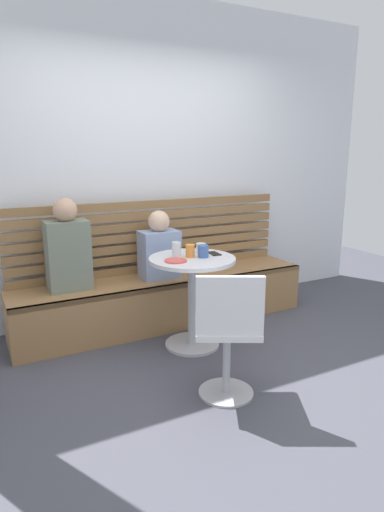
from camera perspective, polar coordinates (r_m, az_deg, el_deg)
ground at (r=3.18m, az=5.84°, el=-15.81°), size 8.00×8.00×0.00m
back_wall at (r=4.23m, az=-6.30°, el=12.07°), size 5.20×0.10×2.90m
booth_bench at (r=4.05m, az=-3.53°, el=-5.70°), size 2.70×0.52×0.44m
booth_backrest at (r=4.12m, az=-5.03°, el=2.64°), size 2.65×0.04×0.67m
cafe_table at (r=3.48m, az=0.02°, el=-3.74°), size 0.68×0.68×0.74m
white_chair at (r=2.76m, az=4.69°, el=-9.71°), size 0.54×0.54×0.85m
person_adult at (r=3.68m, az=-15.81°, el=0.84°), size 0.34×0.22×0.75m
person_child_left at (r=3.91m, az=-4.27°, el=0.97°), size 0.34×0.22×0.60m
cup_mug_blue at (r=3.42m, az=1.47°, el=0.62°), size 0.08×0.08×0.09m
cup_tumbler_orange at (r=3.42m, az=-0.24°, el=0.67°), size 0.07×0.07×0.10m
cup_glass_short at (r=3.57m, az=1.17°, el=1.04°), size 0.08×0.08×0.08m
cup_glass_tall at (r=3.43m, az=-2.05°, el=0.84°), size 0.07×0.07×0.12m
plate_small at (r=3.31m, az=-2.13°, el=-0.60°), size 0.17×0.17×0.01m
phone_on_table at (r=3.54m, az=2.89°, el=0.33°), size 0.08×0.15×0.01m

